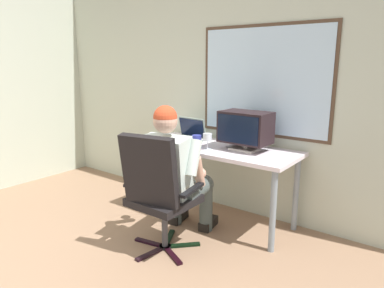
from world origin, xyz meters
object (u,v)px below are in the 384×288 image
at_px(crt_monitor, 245,128).
at_px(wine_glass, 208,138).
at_px(office_chair, 157,189).
at_px(coffee_mug, 197,141).
at_px(person_seated, 174,172).
at_px(laptop, 187,134).
at_px(desk, 216,155).

distance_m(crt_monitor, wine_glass, 0.35).
bearing_deg(wine_glass, office_chair, -89.46).
xyz_separation_m(office_chair, wine_glass, (-0.01, 0.69, 0.28)).
xyz_separation_m(crt_monitor, coffee_mug, (-0.42, -0.16, -0.15)).
bearing_deg(person_seated, coffee_mug, 103.08).
bearing_deg(coffee_mug, laptop, 144.02).
height_order(office_chair, coffee_mug, office_chair).
relative_size(desk, laptop, 4.25).
relative_size(person_seated, wine_glass, 8.06).
relative_size(laptop, coffee_mug, 3.32).
bearing_deg(crt_monitor, coffee_mug, -159.20).
distance_m(office_chair, person_seated, 0.27).
xyz_separation_m(office_chair, laptop, (-0.40, 0.90, 0.24)).
relative_size(person_seated, laptop, 3.27).
height_order(person_seated, crt_monitor, person_seated).
bearing_deg(desk, wine_glass, -92.57).
relative_size(desk, wine_glass, 10.48).
xyz_separation_m(person_seated, crt_monitor, (0.32, 0.62, 0.32)).
xyz_separation_m(desk, laptop, (-0.40, 0.07, 0.14)).
bearing_deg(crt_monitor, wine_glass, -146.35).
height_order(desk, wine_glass, wine_glass).
bearing_deg(person_seated, crt_monitor, 63.13).
distance_m(person_seated, laptop, 0.76).
bearing_deg(person_seated, office_chair, -80.92).
bearing_deg(desk, crt_monitor, 9.84).
distance_m(office_chair, laptop, 1.01).
relative_size(laptop, wine_glass, 2.47).
xyz_separation_m(person_seated, coffee_mug, (-0.11, 0.46, 0.17)).
height_order(crt_monitor, laptop, crt_monitor).
relative_size(person_seated, crt_monitor, 2.62).
relative_size(desk, office_chair, 1.55).
bearing_deg(desk, coffee_mug, -142.62).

